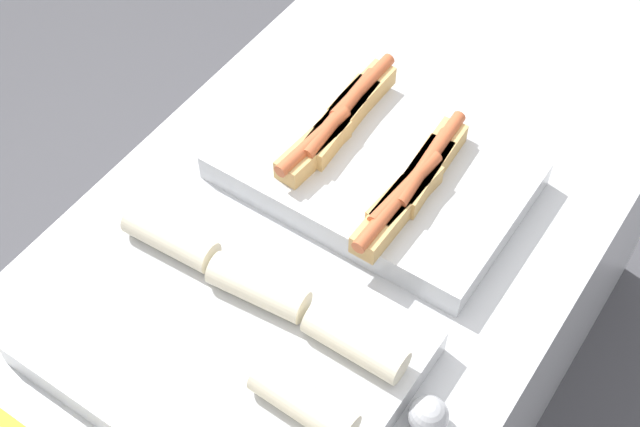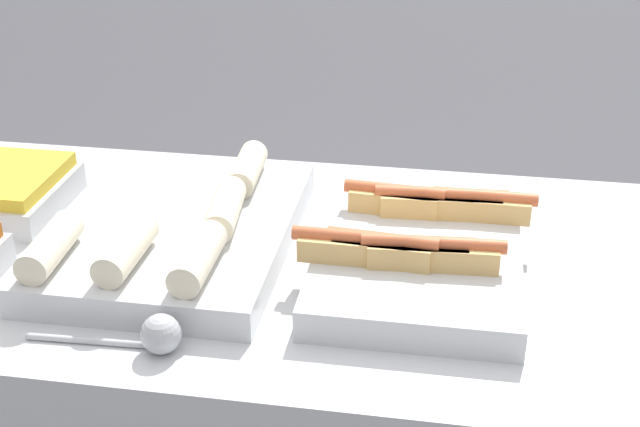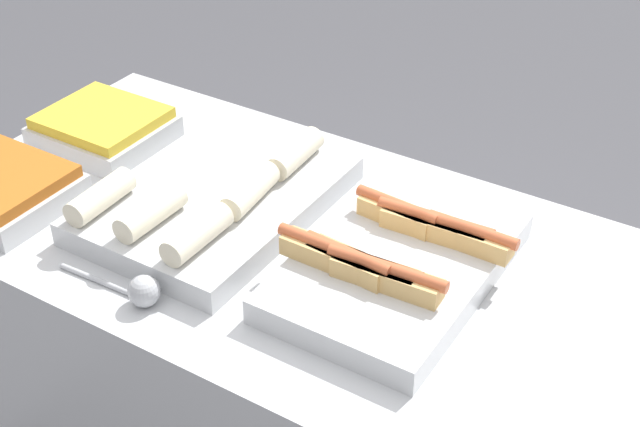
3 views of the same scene
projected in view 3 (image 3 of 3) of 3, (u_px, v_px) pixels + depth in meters
The scene contains 5 objects.
tray_hotdogs at pixel (397, 261), 1.57m from camera, with size 0.37×0.49×0.10m.
tray_wraps at pixel (214, 199), 1.73m from camera, with size 0.37×0.51×0.10m.
tray_side_front at pixel (2, 189), 1.76m from camera, with size 0.26×0.23×0.07m.
tray_side_back at pixel (104, 128), 1.96m from camera, with size 0.26×0.23×0.07m.
serving_spoon_near at pixel (140, 290), 1.52m from camera, with size 0.22×0.06×0.06m.
Camera 3 is at (0.62, -1.12, 1.92)m, focal length 50.00 mm.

